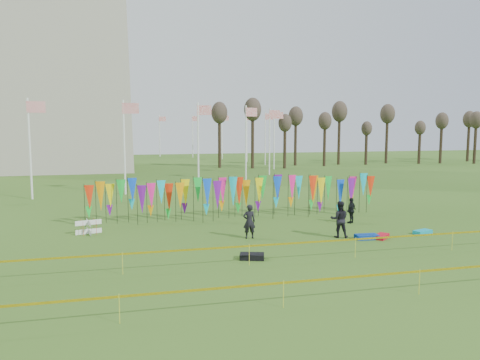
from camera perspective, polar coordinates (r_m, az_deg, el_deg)
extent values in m
plane|color=#315517|center=(21.73, 4.81, -8.84)|extent=(160.00, 160.00, 0.00)
cylinder|color=white|center=(70.97, 3.10, 5.07)|extent=(0.16, 0.16, 8.00)
plane|color=red|center=(71.14, 3.58, 7.73)|extent=(1.40, 0.00, 1.40)
cylinder|color=white|center=(77.68, 0.85, 5.20)|extent=(0.16, 0.16, 8.00)
plane|color=red|center=(77.83, 1.29, 7.63)|extent=(1.40, 0.00, 1.40)
cylinder|color=white|center=(83.61, -2.20, 5.28)|extent=(0.16, 0.16, 8.00)
plane|color=red|center=(83.73, -1.80, 7.55)|extent=(1.40, 0.00, 1.40)
cylinder|color=white|center=(88.55, -5.80, 5.32)|extent=(0.16, 0.16, 8.00)
plane|color=red|center=(88.63, -5.44, 7.46)|extent=(1.40, 0.00, 1.40)
cylinder|color=white|center=(92.35, -9.77, 5.31)|extent=(0.16, 0.16, 8.00)
plane|color=red|center=(92.39, -9.44, 7.36)|extent=(1.40, 0.00, 1.40)
cylinder|color=white|center=(94.90, -13.98, 5.24)|extent=(0.16, 0.16, 8.00)
plane|color=red|center=(94.90, -13.67, 7.24)|extent=(1.40, 0.00, 1.40)
cylinder|color=white|center=(96.12, -18.32, 5.12)|extent=(0.16, 0.16, 8.00)
plane|color=red|center=(96.08, -18.04, 7.10)|extent=(1.40, 0.00, 1.40)
cylinder|color=white|center=(95.99, -22.70, 4.94)|extent=(0.16, 0.16, 8.00)
plane|color=red|center=(95.90, -22.43, 6.93)|extent=(1.40, 0.00, 1.40)
cylinder|color=white|center=(94.51, -27.01, 4.72)|extent=(0.16, 0.16, 8.00)
plane|color=red|center=(94.38, -26.76, 6.74)|extent=(1.40, 0.00, 1.40)
cylinder|color=white|center=(40.52, -24.24, 3.46)|extent=(0.16, 0.16, 8.00)
plane|color=red|center=(40.41, -23.61, 8.16)|extent=(1.40, 0.00, 1.40)
cylinder|color=white|center=(40.83, -13.92, 3.85)|extent=(0.16, 0.16, 8.00)
plane|color=red|center=(40.82, -13.20, 8.51)|extent=(1.40, 0.00, 1.40)
cylinder|color=white|center=(44.15, -5.11, 4.20)|extent=(0.16, 0.16, 8.00)
plane|color=red|center=(44.24, -4.38, 8.49)|extent=(1.40, 0.00, 1.40)
cylinder|color=white|center=(49.69, 0.73, 4.48)|extent=(0.16, 0.16, 8.00)
plane|color=red|center=(49.84, 1.41, 8.28)|extent=(1.40, 0.00, 1.40)
cylinder|color=white|center=(56.49, 3.62, 4.71)|extent=(0.16, 0.16, 8.00)
plane|color=red|center=(56.67, 4.23, 8.04)|extent=(1.40, 0.00, 1.40)
cylinder|color=white|center=(63.77, 4.19, 4.90)|extent=(0.16, 0.16, 8.00)
plane|color=red|center=(63.96, 4.73, 7.86)|extent=(1.40, 0.00, 1.40)
cylinder|color=black|center=(28.56, -18.24, -2.86)|extent=(0.03, 0.03, 2.52)
cone|color=#F5300D|center=(28.48, -17.71, -2.09)|extent=(0.64, 0.64, 1.60)
cylinder|color=black|center=(28.52, -17.12, -2.83)|extent=(0.03, 0.03, 2.52)
cone|color=#FF9B08|center=(28.45, -16.58, -2.07)|extent=(0.64, 0.64, 1.60)
cylinder|color=black|center=(28.49, -15.99, -2.81)|extent=(0.03, 0.03, 2.52)
cone|color=yellow|center=(28.43, -15.45, -2.04)|extent=(0.64, 0.64, 1.60)
cylinder|color=black|center=(28.48, -14.85, -2.78)|extent=(0.03, 0.03, 2.52)
cone|color=green|center=(28.42, -14.31, -2.01)|extent=(0.64, 0.64, 1.60)
cylinder|color=black|center=(28.47, -13.72, -2.75)|extent=(0.03, 0.03, 2.52)
cone|color=blue|center=(28.42, -13.18, -1.98)|extent=(0.64, 0.64, 1.60)
cylinder|color=black|center=(28.48, -12.59, -2.72)|extent=(0.03, 0.03, 2.52)
cone|color=#72119A|center=(28.43, -12.04, -1.94)|extent=(0.64, 0.64, 1.60)
cylinder|color=black|center=(28.50, -11.46, -2.68)|extent=(0.03, 0.03, 2.52)
cone|color=#FF1C8B|center=(28.45, -10.91, -1.91)|extent=(0.64, 0.64, 1.60)
cylinder|color=black|center=(28.52, -10.33, -2.65)|extent=(0.03, 0.03, 2.52)
cone|color=#0EC0D7|center=(28.49, -9.78, -1.88)|extent=(0.64, 0.64, 1.60)
cylinder|color=black|center=(28.56, -9.20, -2.62)|extent=(0.03, 0.03, 2.52)
cone|color=#F5300D|center=(28.53, -8.65, -1.84)|extent=(0.64, 0.64, 1.60)
cylinder|color=black|center=(28.61, -8.08, -2.58)|extent=(0.03, 0.03, 2.52)
cone|color=#FF9B08|center=(28.59, -7.53, -1.81)|extent=(0.64, 0.64, 1.60)
cylinder|color=black|center=(28.68, -6.96, -2.54)|extent=(0.03, 0.03, 2.52)
cone|color=yellow|center=(28.65, -6.41, -1.78)|extent=(0.64, 0.64, 1.60)
cylinder|color=black|center=(28.75, -5.84, -2.51)|extent=(0.03, 0.03, 2.52)
cone|color=green|center=(28.73, -5.30, -1.74)|extent=(0.64, 0.64, 1.60)
cylinder|color=black|center=(28.83, -4.74, -2.47)|extent=(0.03, 0.03, 2.52)
cone|color=blue|center=(28.82, -4.19, -1.70)|extent=(0.64, 0.64, 1.60)
cylinder|color=black|center=(28.92, -3.64, -2.43)|extent=(0.03, 0.03, 2.52)
cone|color=#72119A|center=(28.92, -3.10, -1.67)|extent=(0.64, 0.64, 1.60)
cylinder|color=black|center=(29.03, -2.54, -2.39)|extent=(0.03, 0.03, 2.52)
cone|color=#FF1C8B|center=(29.03, -2.00, -1.63)|extent=(0.64, 0.64, 1.60)
cylinder|color=black|center=(29.14, -1.46, -2.35)|extent=(0.03, 0.03, 2.52)
cone|color=#0EC0D7|center=(29.15, -0.92, -1.59)|extent=(0.64, 0.64, 1.60)
cylinder|color=black|center=(29.27, -0.38, -2.31)|extent=(0.03, 0.03, 2.52)
cone|color=#F5300D|center=(29.28, 0.15, -1.56)|extent=(0.64, 0.64, 1.60)
cylinder|color=black|center=(29.40, 0.68, -2.27)|extent=(0.03, 0.03, 2.52)
cone|color=#FF9B08|center=(29.42, 1.21, -1.52)|extent=(0.64, 0.64, 1.60)
cylinder|color=black|center=(29.55, 1.74, -2.23)|extent=(0.03, 0.03, 2.52)
cone|color=yellow|center=(29.57, 2.27, -1.48)|extent=(0.64, 0.64, 1.60)
cylinder|color=black|center=(29.71, 2.79, -2.19)|extent=(0.03, 0.03, 2.52)
cone|color=green|center=(29.73, 3.31, -1.45)|extent=(0.64, 0.64, 1.60)
cylinder|color=black|center=(29.87, 3.82, -2.15)|extent=(0.03, 0.03, 2.52)
cone|color=blue|center=(29.90, 4.34, -1.41)|extent=(0.64, 0.64, 1.60)
cylinder|color=black|center=(30.05, 4.84, -2.11)|extent=(0.03, 0.03, 2.52)
cone|color=#72119A|center=(30.08, 5.35, -1.37)|extent=(0.64, 0.64, 1.60)
cylinder|color=black|center=(30.23, 5.85, -2.07)|extent=(0.03, 0.03, 2.52)
cone|color=#FF1C8B|center=(30.27, 6.36, -1.33)|extent=(0.64, 0.64, 1.60)
cylinder|color=black|center=(30.42, 6.85, -2.02)|extent=(0.03, 0.03, 2.52)
cone|color=#0EC0D7|center=(30.47, 7.35, -1.30)|extent=(0.64, 0.64, 1.60)
cylinder|color=black|center=(30.63, 7.83, -1.98)|extent=(0.03, 0.03, 2.52)
cone|color=#F5300D|center=(30.68, 8.33, -1.26)|extent=(0.64, 0.64, 1.60)
cylinder|color=black|center=(30.84, 8.81, -1.94)|extent=(0.03, 0.03, 2.52)
cone|color=#FF9B08|center=(30.89, 9.30, -1.22)|extent=(0.64, 0.64, 1.60)
cylinder|color=black|center=(31.06, 9.76, -1.90)|extent=(0.03, 0.03, 2.52)
cone|color=yellow|center=(31.12, 10.25, -1.18)|extent=(0.64, 0.64, 1.60)
cylinder|color=black|center=(31.29, 10.71, -1.86)|extent=(0.03, 0.03, 2.52)
cone|color=green|center=(31.35, 11.19, -1.15)|extent=(0.64, 0.64, 1.60)
cylinder|color=black|center=(31.52, 11.64, -1.81)|extent=(0.03, 0.03, 2.52)
cone|color=blue|center=(31.59, 12.11, -1.11)|extent=(0.64, 0.64, 1.60)
cylinder|color=black|center=(31.77, 12.55, -1.77)|extent=(0.03, 0.03, 2.52)
cone|color=#72119A|center=(31.84, 13.02, -1.07)|extent=(0.64, 0.64, 1.60)
cylinder|color=black|center=(32.02, 13.46, -1.73)|extent=(0.03, 0.03, 2.52)
cone|color=#FF1C8B|center=(32.10, 13.92, -1.04)|extent=(0.64, 0.64, 1.60)
cylinder|color=black|center=(32.28, 14.34, -1.69)|extent=(0.03, 0.03, 2.52)
cone|color=#0EC0D7|center=(32.37, 14.80, -1.00)|extent=(0.64, 0.64, 1.60)
cylinder|color=black|center=(32.55, 15.21, -1.65)|extent=(0.03, 0.03, 2.52)
cone|color=#F5300D|center=(32.64, 15.66, -0.97)|extent=(0.64, 0.64, 1.60)
cube|color=#FFDF05|center=(20.13, 6.25, -7.69)|extent=(26.00, 0.01, 0.08)
cylinder|color=#CDD32F|center=(19.05, -14.26, -9.82)|extent=(0.02, 0.02, 0.90)
cylinder|color=#CDD32F|center=(19.64, 0.68, -9.12)|extent=(0.02, 0.02, 0.90)
cylinder|color=#CDD32F|center=(21.42, 13.86, -8.00)|extent=(0.02, 0.02, 0.90)
cylinder|color=#CDD32F|center=(24.11, 24.51, -6.77)|extent=(0.02, 0.02, 0.90)
cube|color=#FFDF05|center=(15.97, 12.20, -11.59)|extent=(26.00, 0.01, 0.08)
cylinder|color=#CDD32F|center=(14.58, -14.33, -14.97)|extent=(0.02, 0.02, 0.90)
cylinder|color=#CDD32F|center=(15.35, 5.25, -13.68)|extent=(0.02, 0.02, 0.90)
cylinder|color=#CDD32F|center=(17.56, 21.18, -11.48)|extent=(0.02, 0.02, 0.90)
cylinder|color=#35271A|center=(65.15, -2.63, 4.24)|extent=(0.44, 0.44, 6.40)
ellipsoid|color=#43372D|center=(65.11, -2.64, 7.20)|extent=(1.92, 1.92, 2.56)
cylinder|color=#35271A|center=(66.05, 0.79, 4.28)|extent=(0.44, 0.44, 6.40)
ellipsoid|color=#43372D|center=(66.01, 0.79, 7.19)|extent=(1.92, 1.92, 2.56)
cylinder|color=#35271A|center=(67.18, 4.10, 4.30)|extent=(0.44, 0.44, 6.40)
ellipsoid|color=#43372D|center=(67.14, 4.12, 7.17)|extent=(1.92, 1.92, 2.56)
cylinder|color=#35271A|center=(68.52, 7.29, 4.31)|extent=(0.44, 0.44, 6.40)
ellipsoid|color=#43372D|center=(68.48, 7.33, 7.12)|extent=(1.92, 1.92, 2.56)
cylinder|color=#35271A|center=(70.07, 10.35, 4.30)|extent=(0.44, 0.44, 6.40)
ellipsoid|color=#43372D|center=(70.03, 10.40, 7.05)|extent=(1.92, 1.92, 2.56)
cylinder|color=#35271A|center=(71.81, 13.27, 4.28)|extent=(0.44, 0.44, 6.40)
ellipsoid|color=#43372D|center=(71.77, 13.34, 6.96)|extent=(1.92, 1.92, 2.56)
cylinder|color=#35271A|center=(73.72, 16.04, 4.26)|extent=(0.44, 0.44, 6.40)
ellipsoid|color=#43372D|center=(73.68, 16.12, 6.87)|extent=(1.92, 1.92, 2.56)
cylinder|color=#35271A|center=(75.79, 18.67, 4.22)|extent=(0.44, 0.44, 6.40)
ellipsoid|color=#43372D|center=(75.75, 18.76, 6.76)|extent=(1.92, 1.92, 2.56)
cylinder|color=#35271A|center=(78.02, 21.15, 4.18)|extent=(0.44, 0.44, 6.40)
ellipsoid|color=#43372D|center=(77.98, 21.25, 6.65)|extent=(1.92, 1.92, 2.56)
cylinder|color=#35271A|center=(80.38, 23.49, 4.14)|extent=(0.44, 0.44, 6.40)
ellipsoid|color=#43372D|center=(80.34, 23.60, 6.53)|extent=(1.92, 1.92, 2.56)
cylinder|color=#35271A|center=(82.87, 25.70, 4.09)|extent=(0.44, 0.44, 6.40)
ellipsoid|color=#43372D|center=(82.83, 25.81, 6.41)|extent=(1.92, 1.92, 2.56)
cylinder|color=red|center=(26.22, -18.76, -5.64)|extent=(0.02, 0.02, 0.77)
cylinder|color=red|center=(26.17, -17.28, -5.61)|extent=(0.02, 0.02, 0.77)
cylinder|color=red|center=(26.88, -18.64, -5.34)|extent=(0.02, 0.02, 0.77)
cylinder|color=red|center=(26.83, -17.20, -5.31)|extent=(0.02, 0.02, 0.77)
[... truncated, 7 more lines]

